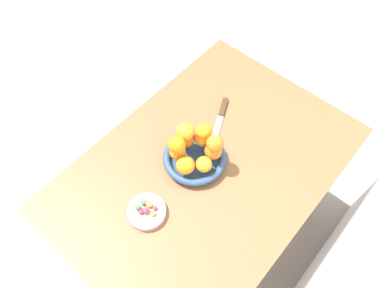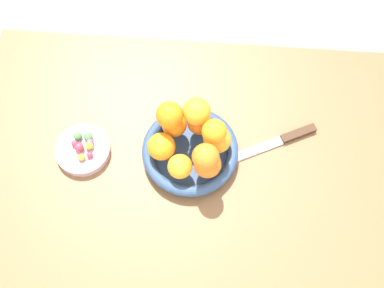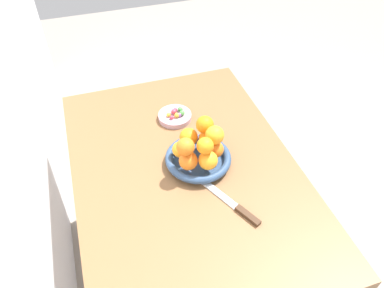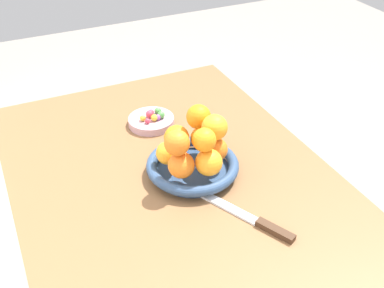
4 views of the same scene
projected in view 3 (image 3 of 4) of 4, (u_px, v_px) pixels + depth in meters
The scene contains 23 objects.
ground_plane at pixel (187, 272), 1.81m from camera, with size 6.00×6.00×0.00m, color gray.
dining_table at pixel (186, 185), 1.35m from camera, with size 1.10×0.76×0.74m.
fruit_bowl at pixel (198, 159), 1.30m from camera, with size 0.23×0.23×0.04m.
candy_dish at pixel (175, 117), 1.48m from camera, with size 0.13×0.13×0.02m, color #B28C99.
orange_0 at pixel (189, 161), 1.22m from camera, with size 0.06×0.06×0.06m, color orange.
orange_1 at pixel (208, 160), 1.22m from camera, with size 0.06×0.06×0.06m, color orange.
orange_2 at pixel (215, 149), 1.26m from camera, with size 0.06×0.06×0.06m, color orange.
orange_3 at pixel (207, 139), 1.30m from camera, with size 0.06×0.06×0.06m, color orange.
orange_4 at pixel (189, 137), 1.30m from camera, with size 0.06×0.06×0.06m, color orange.
orange_5 at pixel (180, 149), 1.26m from camera, with size 0.06×0.06×0.06m, color orange.
orange_6 at pixel (205, 146), 1.18m from camera, with size 0.06×0.06×0.06m, color orange.
orange_7 at pixel (214, 135), 1.23m from camera, with size 0.06×0.06×0.06m, color orange.
orange_8 at pixel (185, 147), 1.18m from camera, with size 0.06×0.06×0.06m, color orange.
orange_9 at pixel (205, 125), 1.26m from camera, with size 0.06×0.06×0.06m, color orange.
candy_ball_0 at pixel (182, 113), 1.46m from camera, with size 0.02×0.02×0.02m, color #4C9947.
candy_ball_1 at pixel (177, 115), 1.45m from camera, with size 0.02×0.02×0.02m, color gold.
candy_ball_2 at pixel (175, 110), 1.48m from camera, with size 0.02×0.02×0.02m, color #C6384C.
candy_ball_3 at pixel (180, 109), 1.48m from camera, with size 0.02×0.02×0.02m, color #4C9947.
candy_ball_4 at pixel (174, 112), 1.46m from camera, with size 0.02×0.02×0.02m, color #C6384C.
candy_ball_5 at pixel (168, 115), 1.45m from camera, with size 0.02×0.02×0.02m, color gold.
candy_ball_6 at pixel (179, 115), 1.45m from camera, with size 0.02×0.02×0.02m, color #8C4C99.
candy_ball_7 at pixel (172, 117), 1.44m from camera, with size 0.02×0.02×0.02m, color #C6384C.
knife at pixel (233, 204), 1.18m from camera, with size 0.24×0.13×0.01m.
Camera 3 is at (-0.84, 0.25, 1.70)m, focal length 35.00 mm.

